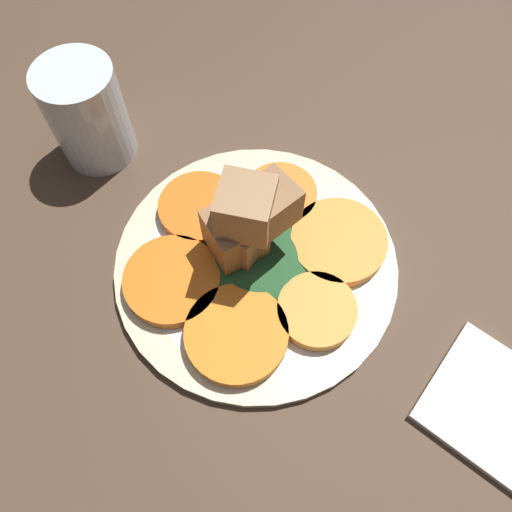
{
  "coord_description": "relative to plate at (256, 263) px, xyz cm",
  "views": [
    {
      "loc": [
        -13.13,
        16.74,
        45.87
      ],
      "look_at": [
        0.0,
        0.0,
        4.1
      ],
      "focal_mm": 35.0,
      "sensor_mm": 36.0,
      "label": 1
    }
  ],
  "objects": [
    {
      "name": "carrot_slice_0",
      "position": [
        -3.29,
        6.98,
        1.24
      ],
      "size": [
        9.19,
        9.19,
        1.31
      ],
      "primitive_type": "cylinder",
      "color": "orange",
      "rests_on": "plate"
    },
    {
      "name": "carrot_slice_4",
      "position": [
        7.9,
        -0.9,
        1.24
      ],
      "size": [
        8.11,
        8.11,
        1.31
      ],
      "primitive_type": "cylinder",
      "color": "orange",
      "rests_on": "plate"
    },
    {
      "name": "center_pile",
      "position": [
        0.84,
        -0.13,
        4.75
      ],
      "size": [
        10.5,
        9.45,
        10.62
      ],
      "color": "#235128",
      "rests_on": "plate"
    },
    {
      "name": "table_slab",
      "position": [
        0.0,
        0.0,
        -1.52
      ],
      "size": [
        120.0,
        120.0,
        2.0
      ],
      "primitive_type": "cube",
      "color": "#4C3828",
      "rests_on": "ground"
    },
    {
      "name": "fork",
      "position": [
        0.7,
        -7.2,
        0.78
      ],
      "size": [
        17.59,
        6.4,
        0.4
      ],
      "rotation": [
        0.0,
        0.0,
        0.27
      ],
      "color": "silver",
      "rests_on": "plate"
    },
    {
      "name": "carrot_slice_5",
      "position": [
        4.65,
        6.66,
        1.24
      ],
      "size": [
        9.0,
        9.0,
        1.31
      ],
      "primitive_type": "cylinder",
      "color": "orange",
      "rests_on": "plate"
    },
    {
      "name": "water_glass",
      "position": [
        22.4,
        -0.84,
        4.87
      ],
      "size": [
        7.86,
        7.86,
        10.78
      ],
      "color": "silver",
      "rests_on": "table_slab"
    },
    {
      "name": "carrot_slice_2",
      "position": [
        -5.18,
        -6.28,
        1.24
      ],
      "size": [
        9.29,
        9.29,
        1.31
      ],
      "primitive_type": "cylinder",
      "color": "orange",
      "rests_on": "plate"
    },
    {
      "name": "carrot_slice_3",
      "position": [
        2.43,
        -7.08,
        1.24
      ],
      "size": [
        7.4,
        7.4,
        1.31
      ],
      "primitive_type": "cylinder",
      "color": "orange",
      "rests_on": "plate"
    },
    {
      "name": "carrot_slice_1",
      "position": [
        -7.59,
        0.82,
        1.24
      ],
      "size": [
        7.21,
        7.21,
        1.31
      ],
      "primitive_type": "cylinder",
      "color": "orange",
      "rests_on": "plate"
    },
    {
      "name": "plate",
      "position": [
        0.0,
        0.0,
        0.0
      ],
      "size": [
        27.17,
        27.17,
        1.05
      ],
      "color": "beige",
      "rests_on": "table_slab"
    }
  ]
}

